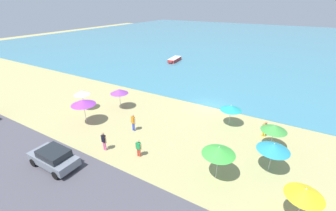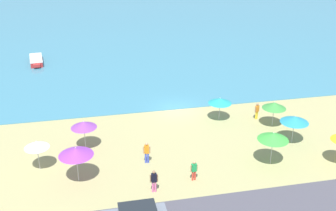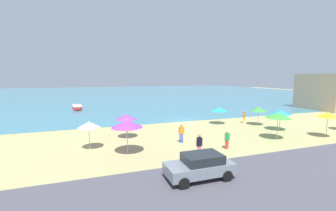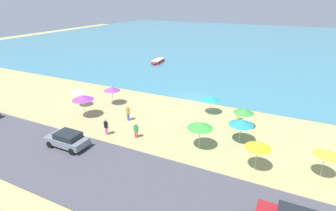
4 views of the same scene
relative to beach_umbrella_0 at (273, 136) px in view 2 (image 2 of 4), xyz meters
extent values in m
plane|color=tan|center=(-4.87, 11.02, -2.37)|extent=(160.00, 160.00, 0.00)
cube|color=teal|center=(-4.87, 66.02, -2.34)|extent=(150.00, 110.00, 0.05)
cylinder|color=#B2B2B7|center=(0.00, 0.00, -1.29)|extent=(0.05, 0.05, 2.16)
cone|color=green|center=(0.00, 0.00, 0.00)|extent=(2.33, 2.33, 0.53)
sphere|color=silver|center=(0.00, 0.00, 0.30)|extent=(0.08, 0.08, 0.08)
cylinder|color=#B2B2B7|center=(3.16, 2.73, -1.40)|extent=(0.05, 0.05, 1.93)
cone|color=teal|center=(3.16, 2.73, -0.23)|extent=(2.32, 2.32, 0.52)
sphere|color=silver|center=(3.16, 2.73, 0.06)|extent=(0.08, 0.08, 0.08)
cylinder|color=#B2B2B7|center=(-17.20, 2.86, -1.41)|extent=(0.05, 0.05, 1.91)
cone|color=white|center=(-17.20, 2.86, -0.26)|extent=(1.83, 1.83, 0.49)
sphere|color=silver|center=(-17.20, 2.86, 0.01)|extent=(0.08, 0.08, 0.08)
cylinder|color=#B2B2B7|center=(-13.74, 5.29, -1.40)|extent=(0.05, 0.05, 1.94)
cone|color=purple|center=(-13.74, 5.29, -0.22)|extent=(2.07, 2.07, 0.51)
sphere|color=silver|center=(-13.74, 5.29, 0.07)|extent=(0.08, 0.08, 0.08)
cylinder|color=#B2B2B7|center=(-14.38, 0.71, -1.28)|extent=(0.05, 0.05, 2.19)
cone|color=purple|center=(-14.38, 0.71, 0.04)|extent=(2.45, 2.45, 0.55)
sphere|color=silver|center=(-14.38, 0.71, 0.35)|extent=(0.08, 0.08, 0.08)
cylinder|color=#B2B2B7|center=(-1.48, 8.02, -1.50)|extent=(0.05, 0.05, 1.74)
cone|color=teal|center=(-1.48, 8.02, -0.44)|extent=(2.14, 2.14, 0.48)
sphere|color=silver|center=(-1.48, 8.02, -0.16)|extent=(0.08, 0.08, 0.08)
cylinder|color=#B2B2B7|center=(2.81, 5.82, -1.45)|extent=(0.05, 0.05, 1.83)
cone|color=green|center=(2.81, 5.82, -0.32)|extent=(2.11, 2.11, 0.55)
sphere|color=silver|center=(2.81, 5.82, -0.01)|extent=(0.08, 0.08, 0.08)
cylinder|color=#D64031|center=(-6.20, -0.88, -1.99)|extent=(0.14, 0.14, 0.75)
cylinder|color=#D64031|center=(-6.38, -0.90, -1.99)|extent=(0.14, 0.14, 0.75)
cube|color=#21984E|center=(-6.29, -0.89, -1.32)|extent=(0.38, 0.26, 0.60)
sphere|color=tan|center=(-6.29, -0.89, -0.89)|extent=(0.22, 0.22, 0.22)
cylinder|color=tan|center=(-6.05, -0.86, -1.37)|extent=(0.09, 0.09, 0.54)
cylinder|color=tan|center=(-6.53, -0.92, -1.37)|extent=(0.09, 0.09, 0.54)
cylinder|color=yellow|center=(2.06, 7.52, -1.99)|extent=(0.14, 0.14, 0.75)
cylinder|color=yellow|center=(1.91, 7.44, -1.99)|extent=(0.14, 0.14, 0.75)
cube|color=orange|center=(1.98, 7.48, -1.32)|extent=(0.42, 0.37, 0.60)
sphere|color=#A17656|center=(1.98, 7.48, -0.89)|extent=(0.22, 0.22, 0.22)
cylinder|color=#A17656|center=(2.20, 7.59, -1.37)|extent=(0.09, 0.09, 0.54)
cylinder|color=#A17656|center=(1.77, 7.36, -1.37)|extent=(0.09, 0.09, 0.54)
cylinder|color=pink|center=(-9.41, -1.70, -1.96)|extent=(0.14, 0.14, 0.83)
cylinder|color=pink|center=(-9.23, -1.70, -1.96)|extent=(0.14, 0.14, 0.83)
cube|color=black|center=(-9.32, -1.70, -1.21)|extent=(0.36, 0.23, 0.65)
sphere|color=#9A7251|center=(-9.32, -1.70, -0.76)|extent=(0.22, 0.22, 0.22)
cylinder|color=#9A7251|center=(-9.56, -1.69, -1.26)|extent=(0.09, 0.09, 0.59)
cylinder|color=#9A7251|center=(-9.08, -1.70, -1.26)|extent=(0.09, 0.09, 0.59)
cylinder|color=blue|center=(-9.30, 2.09, -1.94)|extent=(0.14, 0.14, 0.85)
cylinder|color=blue|center=(-9.12, 2.06, -1.94)|extent=(0.14, 0.14, 0.85)
cube|color=orange|center=(-9.21, 2.08, -1.18)|extent=(0.39, 0.28, 0.68)
sphere|color=tan|center=(-9.21, 2.08, -0.71)|extent=(0.22, 0.22, 0.22)
cylinder|color=tan|center=(-9.44, 2.12, -1.23)|extent=(0.09, 0.09, 0.61)
cylinder|color=tan|center=(-8.97, 2.03, -1.23)|extent=(0.09, 0.09, 0.61)
cube|color=#BD3130|center=(-19.25, 28.31, -2.01)|extent=(1.85, 4.27, 0.61)
cube|color=#BD3130|center=(-19.02, 26.06, -1.95)|extent=(0.84, 0.52, 0.37)
cube|color=silver|center=(-19.25, 28.31, -1.67)|extent=(1.93, 4.27, 0.08)
camera|label=1|loc=(3.42, -12.55, 9.31)|focal=24.00mm
camera|label=2|loc=(-13.29, -25.24, 15.06)|focal=45.00mm
camera|label=3|loc=(-17.10, -16.51, 3.69)|focal=24.00mm
camera|label=4|loc=(6.55, -20.18, 10.71)|focal=28.00mm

